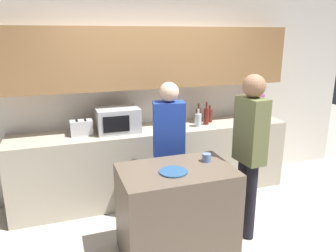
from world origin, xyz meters
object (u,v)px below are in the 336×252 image
at_px(person_left, 250,143).
at_px(bottle_0, 198,120).
at_px(toaster, 81,128).
at_px(bottle_1, 198,116).
at_px(person_center, 169,142).
at_px(potted_plant, 260,105).
at_px(microwave, 118,120).
at_px(bottle_2, 206,116).
at_px(plate_on_island, 173,172).
at_px(bottle_3, 209,115).
at_px(cup_0, 207,158).

bearing_deg(person_left, bottle_0, 0.08).
bearing_deg(toaster, bottle_0, -4.24).
bearing_deg(toaster, bottle_1, 1.50).
distance_m(person_left, person_center, 0.88).
distance_m(potted_plant, person_center, 1.74).
height_order(microwave, bottle_2, bottle_2).
distance_m(bottle_0, bottle_1, 0.17).
height_order(bottle_0, person_center, person_center).
distance_m(bottle_2, plate_on_island, 1.59).
relative_size(person_left, person_center, 1.07).
xyz_separation_m(toaster, bottle_2, (1.62, -0.05, 0.03)).
bearing_deg(bottle_3, bottle_2, -133.36).
relative_size(bottle_0, bottle_2, 0.77).
relative_size(toaster, cup_0, 3.01).
bearing_deg(potted_plant, toaster, 180.00).
relative_size(toaster, plate_on_island, 1.00).
relative_size(toaster, person_center, 0.16).
relative_size(bottle_0, bottle_1, 0.86).
distance_m(bottle_3, person_left, 1.26).
distance_m(bottle_2, person_center, 0.96).
height_order(toaster, bottle_3, bottle_3).
distance_m(bottle_1, bottle_3, 0.17).
xyz_separation_m(bottle_0, plate_on_island, (-0.78, -1.22, -0.12)).
xyz_separation_m(bottle_1, plate_on_island, (-0.86, -1.37, -0.14)).
distance_m(bottle_0, person_left, 1.09).
bearing_deg(bottle_1, toaster, -178.50).
xyz_separation_m(toaster, cup_0, (1.09, -1.18, -0.09)).
bearing_deg(person_center, plate_on_island, 86.52).
height_order(toaster, person_center, person_center).
bearing_deg(microwave, cup_0, -60.96).
distance_m(bottle_0, bottle_2, 0.16).
xyz_separation_m(potted_plant, bottle_1, (-0.93, 0.04, -0.09)).
bearing_deg(bottle_0, person_left, -85.45).
bearing_deg(toaster, plate_on_island, -62.39).
xyz_separation_m(potted_plant, bottle_3, (-0.76, 0.05, -0.11)).
height_order(microwave, person_left, person_left).
bearing_deg(plate_on_island, toaster, 117.61).
bearing_deg(bottle_0, potted_plant, 6.23).
bearing_deg(bottle_1, plate_on_island, -122.04).
relative_size(bottle_2, bottle_3, 1.29).
bearing_deg(plate_on_island, potted_plant, 36.56).
xyz_separation_m(microwave, bottle_0, (1.04, -0.11, -0.06)).
height_order(plate_on_island, cup_0, cup_0).
relative_size(microwave, person_center, 0.32).
bearing_deg(bottle_3, person_center, -139.77).
xyz_separation_m(plate_on_island, person_left, (0.87, 0.13, 0.14)).
relative_size(bottle_3, person_left, 0.14).
relative_size(microwave, bottle_0, 2.21).
height_order(potted_plant, plate_on_island, potted_plant).
distance_m(plate_on_island, cup_0, 0.43).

